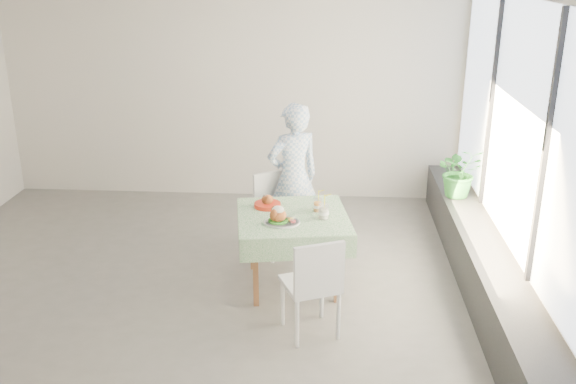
# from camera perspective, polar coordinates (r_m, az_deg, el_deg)

# --- Properties ---
(floor) EXTENTS (6.00, 6.00, 0.00)m
(floor) POSITION_cam_1_polar(r_m,az_deg,el_deg) (6.64, -7.91, -7.57)
(floor) COLOR #595754
(floor) RESTS_ON ground
(wall_back) EXTENTS (6.00, 0.02, 2.80)m
(wall_back) POSITION_cam_1_polar(r_m,az_deg,el_deg) (8.51, -5.02, 8.74)
(wall_back) COLOR beige
(wall_back) RESTS_ON ground
(wall_front) EXTENTS (6.00, 0.02, 2.80)m
(wall_front) POSITION_cam_1_polar(r_m,az_deg,el_deg) (3.87, -16.22, -6.13)
(wall_front) COLOR beige
(wall_front) RESTS_ON ground
(wall_right) EXTENTS (0.02, 5.00, 2.80)m
(wall_right) POSITION_cam_1_polar(r_m,az_deg,el_deg) (6.22, 19.64, 3.42)
(wall_right) COLOR beige
(wall_right) RESTS_ON ground
(window_pane) EXTENTS (0.01, 4.80, 2.18)m
(window_pane) POSITION_cam_1_polar(r_m,az_deg,el_deg) (6.15, 19.64, 5.66)
(window_pane) COLOR #D1E0F9
(window_pane) RESTS_ON ground
(window_ledge) EXTENTS (0.40, 4.80, 0.50)m
(window_ledge) POSITION_cam_1_polar(r_m,az_deg,el_deg) (6.57, 16.80, -6.16)
(window_ledge) COLOR black
(window_ledge) RESTS_ON ground
(cafe_table) EXTENTS (1.19, 1.19, 0.74)m
(cafe_table) POSITION_cam_1_polar(r_m,az_deg,el_deg) (6.26, 0.43, -4.47)
(cafe_table) COLOR brown
(cafe_table) RESTS_ON ground
(chair_far) EXTENTS (0.58, 0.58, 0.89)m
(chair_far) POSITION_cam_1_polar(r_m,az_deg,el_deg) (7.01, -0.84, -3.34)
(chair_far) COLOR white
(chair_far) RESTS_ON ground
(chair_near) EXTENTS (0.57, 0.57, 0.92)m
(chair_near) POSITION_cam_1_polar(r_m,az_deg,el_deg) (5.56, 2.03, -9.90)
(chair_near) COLOR white
(chair_near) RESTS_ON ground
(diner) EXTENTS (0.72, 0.64, 1.65)m
(diner) POSITION_cam_1_polar(r_m,az_deg,el_deg) (6.93, 0.46, 1.26)
(diner) COLOR #80A3CD
(diner) RESTS_ON ground
(main_dish) EXTENTS (0.34, 0.34, 0.17)m
(main_dish) POSITION_cam_1_polar(r_m,az_deg,el_deg) (5.94, -0.72, -2.30)
(main_dish) COLOR white
(main_dish) RESTS_ON cafe_table
(juice_cup_orange) EXTENTS (0.09, 0.09, 0.26)m
(juice_cup_orange) POSITION_cam_1_polar(r_m,az_deg,el_deg) (6.23, 2.66, -1.20)
(juice_cup_orange) COLOR white
(juice_cup_orange) RESTS_ON cafe_table
(juice_cup_lemonade) EXTENTS (0.10, 0.10, 0.29)m
(juice_cup_lemonade) POSITION_cam_1_polar(r_m,az_deg,el_deg) (6.06, 3.19, -1.77)
(juice_cup_lemonade) COLOR white
(juice_cup_lemonade) RESTS_ON cafe_table
(second_dish) EXTENTS (0.26, 0.26, 0.12)m
(second_dish) POSITION_cam_1_polar(r_m,az_deg,el_deg) (6.34, -1.84, -1.02)
(second_dish) COLOR #B42612
(second_dish) RESTS_ON cafe_table
(potted_plant) EXTENTS (0.56, 0.49, 0.59)m
(potted_plant) POSITION_cam_1_polar(r_m,az_deg,el_deg) (7.50, 15.06, 1.78)
(potted_plant) COLOR #26742A
(potted_plant) RESTS_ON window_ledge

